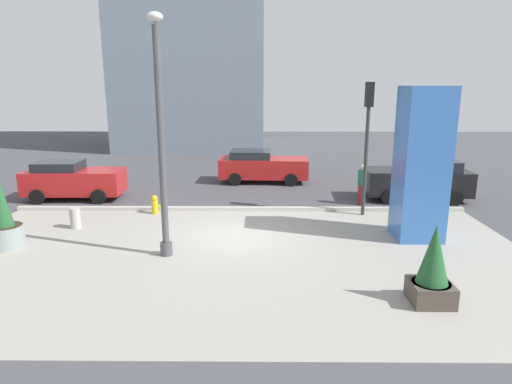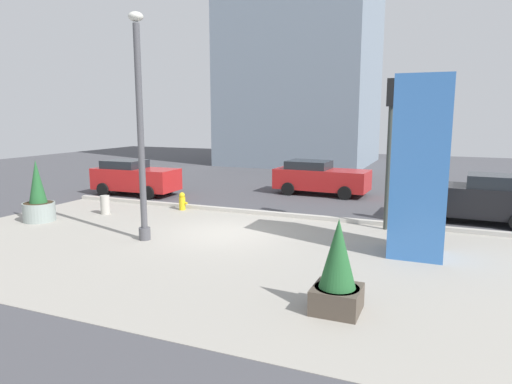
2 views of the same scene
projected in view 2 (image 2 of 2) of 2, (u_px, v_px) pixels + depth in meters
ground_plane at (269, 210)px, 18.89m from camera, size 60.00×60.00×0.00m
plaza_pavement at (195, 249)px, 13.43m from camera, size 18.00×10.00×0.02m
curb_strip at (261, 213)px, 18.07m from camera, size 18.00×0.24×0.16m
lamp_post at (141, 133)px, 13.89m from camera, size 0.44×0.44×6.87m
art_pillar_blue at (421, 168)px, 12.50m from camera, size 1.45×1.45×4.95m
potted_plant_by_pillar at (338, 271)px, 9.05m from camera, size 0.94×0.94×1.91m
potted_plant_near_left at (38, 200)px, 16.86m from camera, size 1.14×1.14×2.29m
fire_hydrant at (182, 201)px, 18.91m from camera, size 0.36×0.26×0.75m
concrete_bollard at (105, 205)px, 18.12m from camera, size 0.36×0.36×0.75m
traffic_light_corner at (390, 131)px, 15.21m from camera, size 0.28×0.42×5.07m
car_curb_east at (479, 198)px, 16.70m from camera, size 4.52×2.20×1.78m
car_far_lane at (320, 178)px, 22.60m from camera, size 4.62×2.22×1.65m
car_intersection at (135, 177)px, 22.51m from camera, size 4.23×2.04×1.70m
pedestrian_crossing at (399, 195)px, 16.90m from camera, size 0.51×0.51×1.73m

